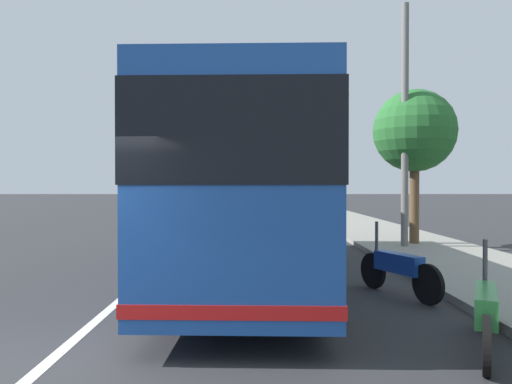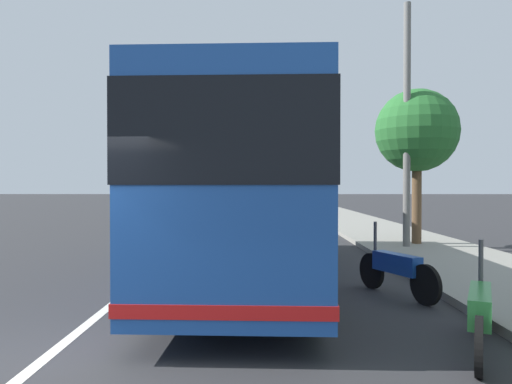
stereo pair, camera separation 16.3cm
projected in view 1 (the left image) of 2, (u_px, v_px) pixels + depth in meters
The scene contains 10 objects.
ground_plane at pixel (24, 384), 4.93m from camera, with size 220.00×220.00×0.00m, color #2D2D30.
sidewalk_curb at pixel (422, 248), 14.98m from camera, with size 110.00×3.60×0.14m, color gray.
lane_divider_line at pixel (177, 251), 14.93m from camera, with size 110.00×0.16×0.01m, color silver.
coach_bus at pixel (251, 183), 10.81m from camera, with size 11.11×2.89×3.49m.
motorcycle_angled at pixel (486, 311), 5.91m from camera, with size 2.12×1.03×1.26m.
motorcycle_mid_row at pixel (398, 269), 8.86m from camera, with size 1.99×0.93×1.29m.
car_ahead_same_lane at pixel (165, 207), 29.46m from camera, with size 4.16×1.95×1.50m.
car_oncoming at pixel (201, 199), 47.49m from camera, with size 4.37×1.91×1.42m.
roadside_tree_mid_block at pixel (415, 132), 15.73m from camera, with size 2.61×2.61×5.01m.
utility_pole at pixel (405, 127), 14.97m from camera, with size 0.22×0.22×7.46m, color slate.
Camera 1 is at (-4.92, -2.28, 1.97)m, focal length 34.85 mm.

